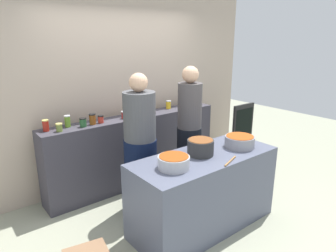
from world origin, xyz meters
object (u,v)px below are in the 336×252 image
at_px(preserve_jar_7, 133,112).
at_px(preserve_jar_10, 195,102).
at_px(preserve_jar_0, 46,125).
at_px(cooking_pot_left, 174,162).
at_px(preserve_jar_9, 187,103).
at_px(cook_in_cap, 189,138).
at_px(preserve_jar_3, 83,122).
at_px(cook_with_tongs, 140,152).
at_px(preserve_jar_6, 124,115).
at_px(preserve_jar_1, 59,127).
at_px(wooden_spoon, 230,161).
at_px(preserve_jar_2, 67,121).
at_px(preserve_jar_4, 93,119).
at_px(cooking_pot_right, 240,142).
at_px(preserve_jar_5, 101,119).
at_px(chalkboard_sign, 242,134).
at_px(preserve_jar_8, 168,104).

relative_size(preserve_jar_7, preserve_jar_10, 0.97).
distance_m(preserve_jar_0, cooking_pot_left, 1.67).
bearing_deg(preserve_jar_9, cook_in_cap, -130.29).
distance_m(preserve_jar_3, cook_with_tongs, 0.82).
distance_m(preserve_jar_6, cooking_pot_left, 1.46).
height_order(preserve_jar_0, cook_with_tongs, cook_with_tongs).
xyz_separation_m(preserve_jar_1, cook_in_cap, (1.47, -0.67, -0.27)).
bearing_deg(wooden_spoon, cook_with_tongs, 113.96).
bearing_deg(preserve_jar_2, preserve_jar_4, -16.38).
bearing_deg(cooking_pot_right, preserve_jar_2, 133.91).
distance_m(preserve_jar_4, cook_with_tongs, 0.78).
height_order(preserve_jar_5, chalkboard_sign, preserve_jar_5).
relative_size(preserve_jar_0, cook_in_cap, 0.08).
xyz_separation_m(preserve_jar_4, preserve_jar_6, (0.47, 0.01, -0.02)).
distance_m(preserve_jar_8, preserve_jar_9, 0.34).
relative_size(preserve_jar_4, wooden_spoon, 0.48).
bearing_deg(preserve_jar_10, preserve_jar_9, 156.47).
xyz_separation_m(cook_with_tongs, cook_in_cap, (0.74, -0.06, 0.04)).
bearing_deg(preserve_jar_9, preserve_jar_2, 178.00).
xyz_separation_m(cooking_pot_left, cooking_pot_right, (0.98, -0.02, 0.00)).
relative_size(preserve_jar_0, cooking_pot_right, 0.41).
xyz_separation_m(preserve_jar_5, preserve_jar_6, (0.35, 0.01, 0.00)).
relative_size(preserve_jar_2, preserve_jar_7, 1.08).
bearing_deg(chalkboard_sign, preserve_jar_10, 145.81).
relative_size(preserve_jar_2, cooking_pot_left, 0.47).
bearing_deg(preserve_jar_1, cooking_pot_left, -65.51).
relative_size(preserve_jar_4, chalkboard_sign, 0.13).
bearing_deg(preserve_jar_3, preserve_jar_6, 3.19).
bearing_deg(preserve_jar_4, preserve_jar_10, -1.01).
bearing_deg(cook_with_tongs, preserve_jar_9, 26.28).
distance_m(preserve_jar_10, wooden_spoon, 1.93).
xyz_separation_m(preserve_jar_5, wooden_spoon, (0.63, -1.66, -0.20)).
distance_m(preserve_jar_0, preserve_jar_5, 0.68).
height_order(preserve_jar_6, cooking_pot_left, preserve_jar_6).
bearing_deg(preserve_jar_8, preserve_jar_7, -173.08).
bearing_deg(preserve_jar_3, preserve_jar_1, -178.02).
distance_m(preserve_jar_10, chalkboard_sign, 1.00).
relative_size(preserve_jar_6, cooking_pot_right, 0.29).
xyz_separation_m(preserve_jar_2, preserve_jar_8, (1.61, 0.01, -0.01)).
xyz_separation_m(preserve_jar_2, preserve_jar_5, (0.41, -0.09, -0.02)).
xyz_separation_m(preserve_jar_3, preserve_jar_9, (1.79, 0.04, -0.01)).
relative_size(cooking_pot_left, cook_with_tongs, 0.18).
bearing_deg(preserve_jar_8, preserve_jar_2, -179.55).
distance_m(preserve_jar_7, chalkboard_sign, 1.97).
xyz_separation_m(preserve_jar_5, cook_in_cap, (0.91, -0.71, -0.27)).
xyz_separation_m(preserve_jar_9, chalkboard_sign, (0.79, -0.51, -0.55)).
relative_size(preserve_jar_10, chalkboard_sign, 0.14).
height_order(preserve_jar_0, preserve_jar_8, preserve_jar_0).
bearing_deg(preserve_jar_9, cooking_pot_right, -108.29).
xyz_separation_m(preserve_jar_1, cooking_pot_left, (0.63, -1.38, -0.15)).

